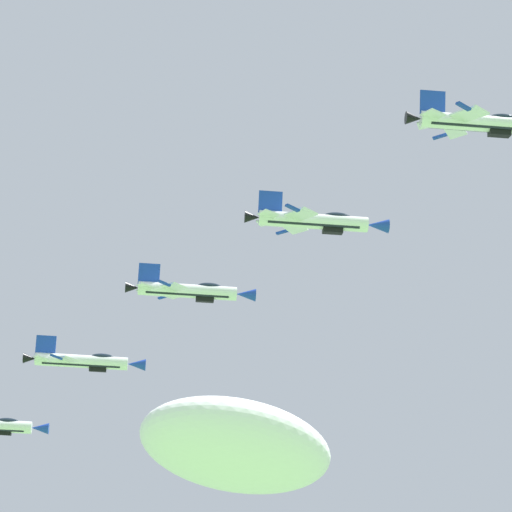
{
  "coord_description": "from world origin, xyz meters",
  "views": [
    {
      "loc": [
        2.97,
        -3.23,
        1.49
      ],
      "look_at": [
        38.9,
        83.33,
        90.18
      ],
      "focal_mm": 77.86,
      "sensor_mm": 36.0,
      "label": 1
    }
  ],
  "objects": [
    {
      "name": "cloud_high_distant",
      "position": [
        116.46,
        287.22,
        209.17
      ],
      "size": [
        66.54,
        42.55,
        23.37
      ],
      "primitive_type": "ellipsoid",
      "color": "white"
    },
    {
      "name": "fighter_jet_left_wing",
      "position": [
        52.14,
        55.21,
        89.06
      ],
      "size": [
        15.62,
        9.07,
        5.48
      ],
      "rotation": [
        0.0,
        0.55,
        4.41
      ],
      "color": "white"
    },
    {
      "name": "fighter_jet_right_wing",
      "position": [
        41.83,
        73.29,
        87.69
      ],
      "size": [
        15.62,
        9.26,
        5.37
      ],
      "rotation": [
        0.0,
        0.51,
        4.41
      ],
      "color": "white"
    },
    {
      "name": "fighter_jet_left_outer",
      "position": [
        34.27,
        93.25,
        91.26
      ],
      "size": [
        15.62,
        9.07,
        5.48
      ],
      "rotation": [
        0.0,
        0.55,
        4.41
      ],
      "color": "white"
    },
    {
      "name": "fighter_jet_right_outer",
      "position": [
        26.12,
        111.28,
        90.98
      ],
      "size": [
        15.62,
        9.03,
        5.5
      ],
      "rotation": [
        0.0,
        0.56,
        4.41
      ],
      "color": "white"
    }
  ]
}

